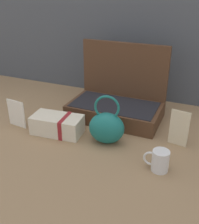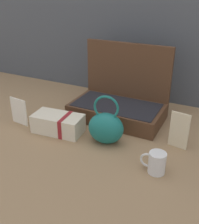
{
  "view_description": "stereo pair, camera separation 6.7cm",
  "coord_description": "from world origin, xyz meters",
  "px_view_note": "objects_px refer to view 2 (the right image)",
  "views": [
    {
      "loc": [
        0.46,
        -1.09,
        0.7
      ],
      "look_at": [
        -0.0,
        -0.02,
        0.13
      ],
      "focal_mm": 43.55,
      "sensor_mm": 36.0,
      "label": 1
    },
    {
      "loc": [
        0.52,
        -1.06,
        0.7
      ],
      "look_at": [
        -0.0,
        -0.02,
        0.13
      ],
      "focal_mm": 43.55,
      "sensor_mm": 36.0,
      "label": 2
    }
  ],
  "objects_px": {
    "teal_pouch_handbag": "(106,127)",
    "info_card_left": "(19,111)",
    "poster_card_right": "(179,130)",
    "cream_toiletry_bag": "(59,124)",
    "open_suitcase": "(119,102)",
    "coffee_mug": "(156,163)"
  },
  "relations": [
    {
      "from": "teal_pouch_handbag",
      "to": "info_card_left",
      "type": "xyz_separation_m",
      "value": [
        -0.49,
        -0.04,
        -0.01
      ]
    },
    {
      "from": "poster_card_right",
      "to": "coffee_mug",
      "type": "bearing_deg",
      "value": -90.7
    },
    {
      "from": "teal_pouch_handbag",
      "to": "coffee_mug",
      "type": "distance_m",
      "value": 0.3
    },
    {
      "from": "cream_toiletry_bag",
      "to": "teal_pouch_handbag",
      "type": "bearing_deg",
      "value": 3.07
    },
    {
      "from": "coffee_mug",
      "to": "open_suitcase",
      "type": "bearing_deg",
      "value": 129.72
    },
    {
      "from": "open_suitcase",
      "to": "cream_toiletry_bag",
      "type": "distance_m",
      "value": 0.36
    },
    {
      "from": "open_suitcase",
      "to": "cream_toiletry_bag",
      "type": "xyz_separation_m",
      "value": [
        -0.2,
        -0.3,
        -0.04
      ]
    },
    {
      "from": "open_suitcase",
      "to": "info_card_left",
      "type": "distance_m",
      "value": 0.54
    },
    {
      "from": "coffee_mug",
      "to": "poster_card_right",
      "type": "distance_m",
      "value": 0.23
    },
    {
      "from": "coffee_mug",
      "to": "poster_card_right",
      "type": "relative_size",
      "value": 0.61
    },
    {
      "from": "cream_toiletry_bag",
      "to": "poster_card_right",
      "type": "relative_size",
      "value": 1.5
    },
    {
      "from": "teal_pouch_handbag",
      "to": "poster_card_right",
      "type": "xyz_separation_m",
      "value": [
        0.31,
        0.11,
        0.01
      ]
    },
    {
      "from": "open_suitcase",
      "to": "poster_card_right",
      "type": "xyz_separation_m",
      "value": [
        0.37,
        -0.17,
        -0.0
      ]
    },
    {
      "from": "open_suitcase",
      "to": "info_card_left",
      "type": "relative_size",
      "value": 3.41
    },
    {
      "from": "cream_toiletry_bag",
      "to": "poster_card_right",
      "type": "distance_m",
      "value": 0.59
    },
    {
      "from": "teal_pouch_handbag",
      "to": "cream_toiletry_bag",
      "type": "distance_m",
      "value": 0.26
    },
    {
      "from": "cream_toiletry_bag",
      "to": "coffee_mug",
      "type": "xyz_separation_m",
      "value": [
        0.53,
        -0.1,
        -0.0
      ]
    },
    {
      "from": "teal_pouch_handbag",
      "to": "info_card_left",
      "type": "bearing_deg",
      "value": -175.9
    },
    {
      "from": "open_suitcase",
      "to": "teal_pouch_handbag",
      "type": "relative_size",
      "value": 2.06
    },
    {
      "from": "open_suitcase",
      "to": "info_card_left",
      "type": "bearing_deg",
      "value": -143.99
    },
    {
      "from": "teal_pouch_handbag",
      "to": "coffee_mug",
      "type": "xyz_separation_m",
      "value": [
        0.28,
        -0.11,
        -0.04
      ]
    },
    {
      "from": "teal_pouch_handbag",
      "to": "info_card_left",
      "type": "distance_m",
      "value": 0.49
    }
  ]
}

